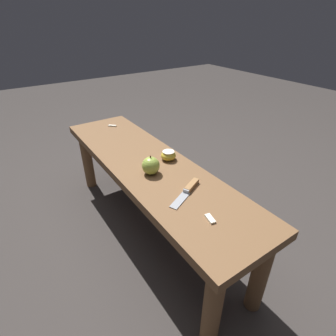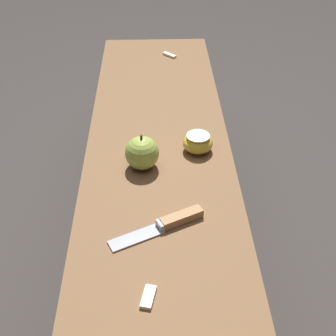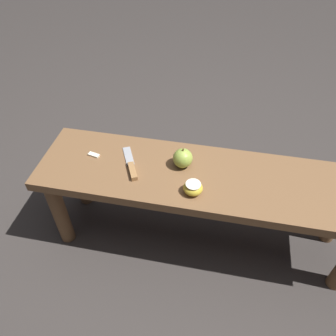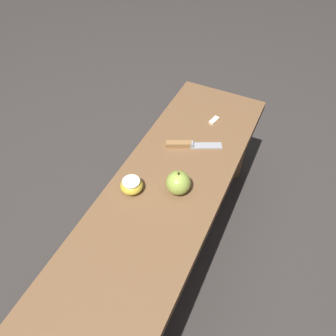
% 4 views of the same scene
% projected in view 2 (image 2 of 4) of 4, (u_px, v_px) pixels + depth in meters
% --- Properties ---
extents(ground_plane, '(8.00, 8.00, 0.00)m').
position_uv_depth(ground_plane, '(160.00, 259.00, 1.47)').
color(ground_plane, '#383330').
extents(wooden_bench, '(1.37, 0.37, 0.44)m').
position_uv_depth(wooden_bench, '(159.00, 168.00, 1.25)').
color(wooden_bench, brown).
rests_on(wooden_bench, ground_plane).
extents(knife, '(0.12, 0.20, 0.02)m').
position_uv_depth(knife, '(170.00, 223.00, 0.96)').
color(knife, '#9EA0A5').
rests_on(knife, wooden_bench).
extents(apple_whole, '(0.08, 0.08, 0.09)m').
position_uv_depth(apple_whole, '(142.00, 153.00, 1.10)').
color(apple_whole, '#9EB747').
rests_on(apple_whole, wooden_bench).
extents(apple_cut, '(0.07, 0.07, 0.05)m').
position_uv_depth(apple_cut, '(198.00, 143.00, 1.16)').
color(apple_cut, gold).
rests_on(apple_cut, wooden_bench).
extents(apple_slice_near_knife, '(0.05, 0.05, 0.01)m').
position_uv_depth(apple_slice_near_knife, '(169.00, 55.00, 1.62)').
color(apple_slice_near_knife, white).
rests_on(apple_slice_near_knife, wooden_bench).
extents(apple_slice_center, '(0.05, 0.03, 0.01)m').
position_uv_depth(apple_slice_center, '(148.00, 297.00, 0.82)').
color(apple_slice_center, white).
rests_on(apple_slice_center, wooden_bench).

